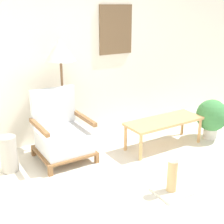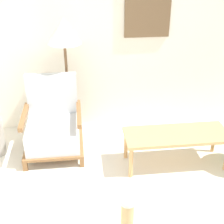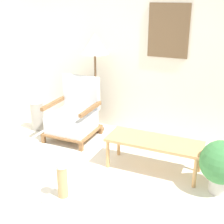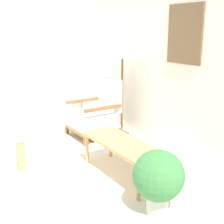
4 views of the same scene
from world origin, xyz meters
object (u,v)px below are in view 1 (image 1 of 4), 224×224
potted_plant (212,116)px  scratching_post (172,181)px  floor_lamp (60,55)px  vase (9,154)px  armchair (62,135)px  coffee_table (164,123)px

potted_plant → scratching_post: (-1.48, -0.79, -0.21)m
potted_plant → scratching_post: potted_plant is taller
floor_lamp → vase: 1.41m
armchair → vase: 0.69m
armchair → coffee_table: bearing=-17.1°
floor_lamp → scratching_post: size_ratio=3.53×
floor_lamp → scratching_post: (0.47, -1.72, -1.14)m
armchair → scratching_post: size_ratio=2.10×
coffee_table → scratching_post: size_ratio=2.69×
floor_lamp → potted_plant: 2.35m
coffee_table → potted_plant: size_ratio=1.90×
potted_plant → scratching_post: size_ratio=1.42×
vase → scratching_post: bearing=-46.0°
vase → potted_plant: potted_plant is taller
coffee_table → scratching_post: (-0.69, -0.94, -0.21)m
armchair → potted_plant: (2.13, -0.57, 0.02)m
vase → coffee_table: bearing=-12.2°
armchair → floor_lamp: bearing=62.8°
armchair → potted_plant: 2.21m
floor_lamp → coffee_table: bearing=-33.8°
armchair → vase: bearing=178.0°
vase → scratching_post: (1.34, -1.38, -0.08)m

